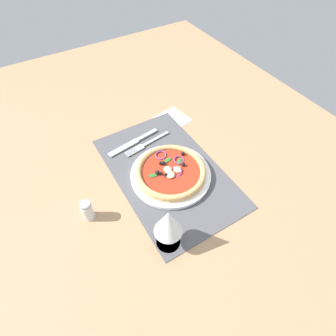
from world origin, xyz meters
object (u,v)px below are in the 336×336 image
at_px(plate, 170,175).
at_px(wine_glass, 168,223).
at_px(fork, 145,144).
at_px(knife, 133,142).
at_px(napkin, 173,119).
at_px(pepper_shaker, 87,211).
at_px(pizza, 170,171).

xyz_separation_m(plate, wine_glass, (-0.18, 0.12, 0.09)).
xyz_separation_m(fork, wine_glass, (-0.35, 0.12, 0.09)).
bearing_deg(knife, fork, 127.66).
xyz_separation_m(fork, knife, (0.03, 0.03, 0.00)).
bearing_deg(plate, knife, 9.72).
relative_size(knife, napkin, 1.77).
bearing_deg(fork, plate, 82.69).
distance_m(napkin, pepper_shaker, 0.49).
bearing_deg(plate, pepper_shaker, 91.02).
relative_size(plate, knife, 1.26).
distance_m(pizza, pepper_shaker, 0.27).
height_order(pizza, wine_glass, wine_glass).
xyz_separation_m(napkin, pepper_shaker, (-0.24, 0.42, 0.03)).
bearing_deg(pepper_shaker, pizza, -88.89).
bearing_deg(knife, pepper_shaker, 31.71).
bearing_deg(napkin, plate, 146.42).
height_order(fork, wine_glass, wine_glass).
height_order(fork, pepper_shaker, pepper_shaker).
distance_m(wine_glass, napkin, 0.51).
xyz_separation_m(fork, napkin, (0.07, -0.16, -0.00)).
distance_m(fork, knife, 0.04).
bearing_deg(napkin, wine_glass, 146.85).
relative_size(knife, pepper_shaker, 2.99).
distance_m(fork, napkin, 0.17).
xyz_separation_m(plate, pizza, (0.00, -0.00, 0.02)).
xyz_separation_m(pizza, wine_glass, (-0.18, 0.12, 0.07)).
distance_m(knife, wine_glass, 0.40).
relative_size(fork, napkin, 1.59).
bearing_deg(napkin, pepper_shaker, 119.51).
height_order(knife, wine_glass, wine_glass).
xyz_separation_m(pizza, knife, (0.19, 0.03, -0.02)).
height_order(plate, napkin, plate).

